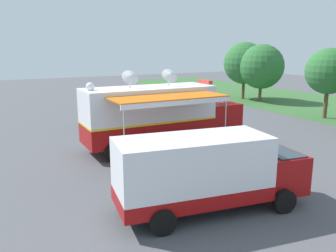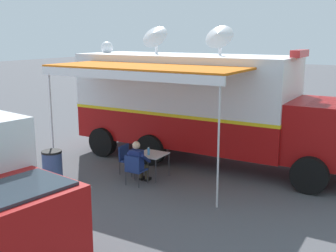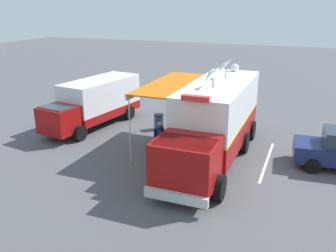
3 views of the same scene
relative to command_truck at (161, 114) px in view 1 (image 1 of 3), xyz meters
The scene contains 14 objects.
ground_plane 2.09m from the command_truck, 92.97° to the right, with size 100.00×100.00×0.00m, color #515156.
lot_stripe 3.20m from the command_truck, 167.36° to the right, with size 0.12×4.80×0.01m, color silver.
command_truck is the anchor object (origin of this frame).
folding_table 2.67m from the command_truck, 14.68° to the right, with size 0.81×0.81×0.73m.
water_bottle 2.72m from the command_truck, 14.15° to the right, with size 0.07×0.07×0.22m.
folding_chair_at_table 3.45m from the command_truck, 12.09° to the right, with size 0.48×0.48×0.87m.
folding_chair_beside_table 3.08m from the command_truck, 31.93° to the right, with size 0.48×0.48×0.87m.
seated_responder 3.22m from the command_truck, 12.83° to the right, with size 0.66×0.55×1.25m.
trash_bin 5.13m from the command_truck, 36.10° to the right, with size 0.57×0.57×0.91m.
support_truck 8.14m from the command_truck, 16.01° to the right, with size 3.14×7.04×2.70m.
car_behind_truck 5.90m from the command_truck, behind, with size 4.33×2.28×1.76m.
tree_far_left 21.37m from the command_truck, 127.45° to the left, with size 4.54×4.54×6.19m.
tree_left_of_centre 20.33m from the command_truck, 121.68° to the left, with size 4.62×4.62×5.95m.
tree_right_of_centre 15.74m from the command_truck, 94.81° to the left, with size 3.64×3.64×5.58m.
Camera 1 is at (17.20, -8.05, 5.62)m, focal length 37.36 mm.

